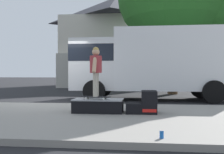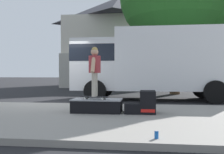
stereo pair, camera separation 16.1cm
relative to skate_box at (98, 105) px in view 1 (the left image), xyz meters
The scene contains 9 objects.
ground_plane 3.43m from the skate_box, 132.48° to the left, with size 140.00×140.00×0.00m, color black.
sidewalk_slab 2.37m from the skate_box, 168.21° to the right, with size 50.00×5.00×0.12m, color gray.
skate_box is the anchor object (origin of this frame).
kicker_ramp 1.23m from the skate_box, ahead, with size 0.79×0.64×0.59m.
skateboard 0.23m from the skate_box, behind, with size 0.80×0.32×0.07m.
skater_kid 1.02m from the skate_box, behind, with size 0.32×0.68×1.33m.
soda_can 3.06m from the skate_box, 61.41° to the right, with size 0.07×0.07×0.13m.
box_truck 5.16m from the skate_box, 71.56° to the left, with size 6.91×2.63×3.05m.
house_behind 18.05m from the skate_box, 93.72° to the left, with size 9.54×8.22×8.40m.
Camera 1 is at (3.44, -9.42, 1.15)m, focal length 41.91 mm.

